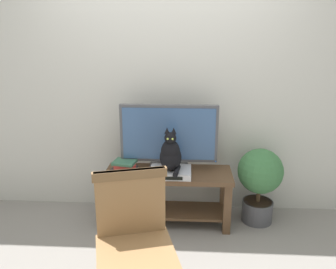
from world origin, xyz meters
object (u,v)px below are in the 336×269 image
(tv_stand, at_px, (168,188))
(book_stack, at_px, (125,166))
(wooden_chair, at_px, (134,235))
(cat, at_px, (171,154))
(media_box, at_px, (171,172))
(potted_plant, at_px, (260,179))
(tv, at_px, (169,136))

(tv_stand, height_order, book_stack, book_stack)
(wooden_chair, bearing_deg, cat, 79.94)
(media_box, bearing_deg, cat, -84.95)
(tv_stand, distance_m, potted_plant, 0.87)
(cat, bearing_deg, tv, 98.63)
(cat, relative_size, wooden_chair, 0.43)
(potted_plant, bearing_deg, wooden_chair, -131.11)
(wooden_chair, bearing_deg, book_stack, 103.13)
(potted_plant, bearing_deg, media_box, -170.63)
(book_stack, bearing_deg, media_box, -8.87)
(wooden_chair, xyz_separation_m, potted_plant, (1.02, 1.17, -0.11))
(media_box, bearing_deg, potted_plant, 9.37)
(potted_plant, bearing_deg, tv_stand, -175.42)
(tv_stand, bearing_deg, cat, -72.92)
(cat, distance_m, book_stack, 0.47)
(tv, bearing_deg, book_stack, -168.03)
(tv_stand, bearing_deg, media_box, -70.66)
(media_box, xyz_separation_m, wooden_chair, (-0.18, -1.03, 0.00))
(media_box, bearing_deg, tv, 98.95)
(tv, distance_m, wooden_chair, 1.23)
(wooden_chair, xyz_separation_m, book_stack, (-0.26, 1.10, 0.02))
(media_box, relative_size, potted_plant, 0.51)
(tv, relative_size, book_stack, 3.74)
(tv_stand, relative_size, potted_plant, 1.61)
(tv, relative_size, potted_plant, 1.23)
(tv_stand, xyz_separation_m, cat, (0.03, -0.08, 0.38))
(tv, distance_m, book_stack, 0.50)
(book_stack, relative_size, potted_plant, 0.33)
(tv, xyz_separation_m, cat, (0.03, -0.17, -0.12))
(tv_stand, xyz_separation_m, wooden_chair, (-0.15, -1.10, 0.20))
(tv, height_order, potted_plant, tv)
(tv, relative_size, wooden_chair, 0.96)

